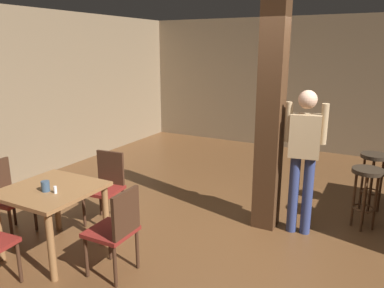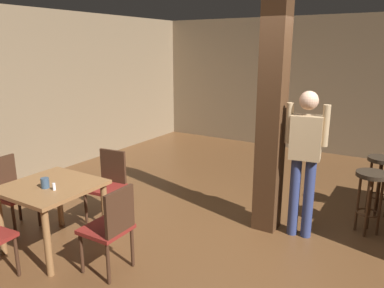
% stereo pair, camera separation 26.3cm
% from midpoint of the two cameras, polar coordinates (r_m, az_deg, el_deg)
% --- Properties ---
extents(ground_plane, '(10.80, 10.80, 0.00)m').
position_cam_midpoint_polar(ground_plane, '(4.45, 9.03, -15.00)').
color(ground_plane, brown).
extents(wall_back, '(8.00, 0.10, 2.80)m').
position_cam_midpoint_polar(wall_back, '(8.26, 21.81, 8.15)').
color(wall_back, '#756047').
rests_on(wall_back, ground_plane).
extents(wall_left, '(0.10, 9.00, 2.80)m').
position_cam_midpoint_polar(wall_left, '(6.56, -24.74, 6.43)').
color(wall_left, '#756047').
rests_on(wall_left, ground_plane).
extents(pillar, '(0.28, 0.28, 2.80)m').
position_cam_midpoint_polar(pillar, '(4.47, 13.73, 4.09)').
color(pillar, '#422816').
rests_on(pillar, ground_plane).
extents(dining_table, '(0.91, 0.91, 0.75)m').
position_cam_midpoint_polar(dining_table, '(4.31, -18.94, -7.51)').
color(dining_table, brown).
rests_on(dining_table, ground_plane).
extents(chair_east, '(0.43, 0.43, 0.89)m').
position_cam_midpoint_polar(chair_east, '(3.76, -10.18, -12.15)').
color(chair_east, maroon).
rests_on(chair_east, ground_plane).
extents(chair_north, '(0.47, 0.47, 0.89)m').
position_cam_midpoint_polar(chair_north, '(4.90, -11.13, -5.69)').
color(chair_north, maroon).
rests_on(chair_north, ground_plane).
extents(chair_west, '(0.45, 0.45, 0.89)m').
position_cam_midpoint_polar(chair_west, '(5.00, -24.67, -6.37)').
color(chair_west, maroon).
rests_on(chair_west, ground_plane).
extents(napkin_cup, '(0.09, 0.09, 0.11)m').
position_cam_midpoint_polar(napkin_cup, '(4.17, -19.82, -5.62)').
color(napkin_cup, '#33475B').
rests_on(napkin_cup, dining_table).
extents(salt_shaker, '(0.03, 0.03, 0.08)m').
position_cam_midpoint_polar(salt_shaker, '(4.09, -18.56, -6.20)').
color(salt_shaker, silver).
rests_on(salt_shaker, dining_table).
extents(standing_person, '(0.47, 0.25, 1.72)m').
position_cam_midpoint_polar(standing_person, '(4.45, 18.43, -1.53)').
color(standing_person, tan).
rests_on(standing_person, ground_plane).
extents(bar_stool_near, '(0.37, 0.37, 0.77)m').
position_cam_midpoint_polar(bar_stool_near, '(4.95, 27.02, -5.93)').
color(bar_stool_near, '#2D2319').
rests_on(bar_stool_near, ground_plane).
extents(bar_stool_mid, '(0.35, 0.35, 0.80)m').
position_cam_midpoint_polar(bar_stool_mid, '(5.52, 28.03, -3.84)').
color(bar_stool_mid, '#2D2319').
rests_on(bar_stool_mid, ground_plane).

